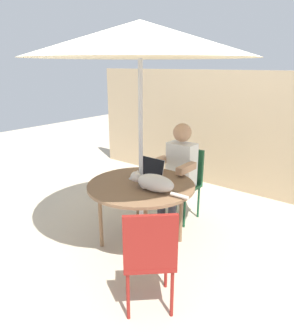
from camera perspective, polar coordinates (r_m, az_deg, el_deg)
The scene contains 9 objects.
ground_plane at distance 3.58m, azimuth -1.03°, elevation -13.64°, with size 14.00×14.00×0.00m, color beige.
fence_back at distance 4.99m, azimuth 15.02°, elevation 6.41°, with size 5.22×0.08×1.82m, color tan.
patio_table at distance 3.27m, azimuth -1.09°, elevation -3.79°, with size 1.12×1.12×0.71m.
patio_umbrella at distance 3.04m, azimuth -1.27°, elevation 22.46°, with size 2.14×2.14×2.28m.
chair_occupied at distance 3.98m, azimuth 6.90°, elevation -1.78°, with size 0.40×0.40×0.90m.
chair_empty at distance 2.47m, azimuth 0.42°, elevation -15.25°, with size 0.57×0.57×0.90m.
person_seated at distance 3.80m, azimuth 5.73°, elevation -0.04°, with size 0.48×0.48×1.24m.
laptop at distance 3.39m, azimuth 0.37°, elevation -0.91°, with size 0.31×0.26×0.21m.
cat at distance 3.06m, azimuth 1.13°, elevation -2.70°, with size 0.65×0.23×0.17m.
Camera 1 is at (1.93, -2.33, 1.90)m, focal length 33.33 mm.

